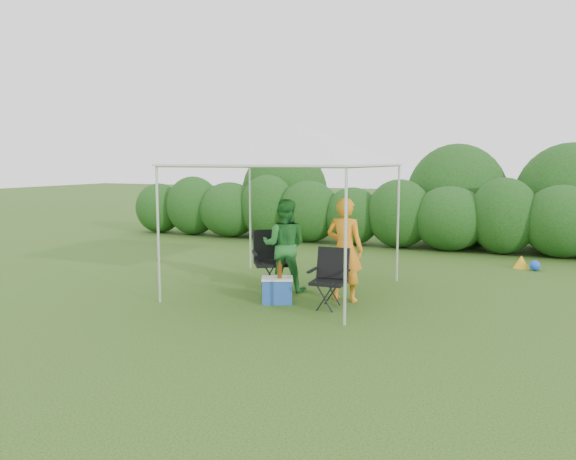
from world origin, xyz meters
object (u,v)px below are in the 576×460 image
at_px(chair_right, 330,274).
at_px(chair_left, 270,256).
at_px(canopy, 288,143).
at_px(cooler, 277,290).
at_px(man, 345,249).
at_px(woman, 284,245).

height_order(chair_right, chair_left, chair_left).
relative_size(canopy, cooler, 5.40).
distance_m(chair_right, man, 0.56).
xyz_separation_m(chair_right, woman, (-1.07, 0.68, 0.27)).
bearing_deg(cooler, man, 7.80).
height_order(chair_right, cooler, chair_right).
relative_size(man, woman, 1.05).
bearing_deg(canopy, woman, 176.71).
height_order(canopy, woman, canopy).
height_order(chair_left, woman, woman).
bearing_deg(chair_right, cooler, -175.99).
bearing_deg(woman, man, 156.16).
bearing_deg(chair_left, cooler, -92.01).
xyz_separation_m(chair_right, man, (0.06, 0.46, 0.31)).
distance_m(chair_left, man, 1.49).
relative_size(chair_right, woman, 0.57).
relative_size(woman, cooler, 2.70).
xyz_separation_m(chair_left, man, (1.44, -0.32, 0.25)).
bearing_deg(cooler, canopy, 77.93).
distance_m(canopy, woman, 1.69).
xyz_separation_m(canopy, cooler, (0.17, -0.78, -2.26)).
relative_size(chair_left, woman, 0.64).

